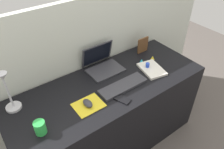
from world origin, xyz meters
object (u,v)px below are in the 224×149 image
object	(u,v)px
laptop	(102,63)
toy_figurine_cyan	(142,61)
keyboard	(123,86)
toy_figurine_yellow	(153,58)
toy_figurine_blue	(147,65)
notebook_pad	(152,69)
desk_lamp	(9,93)
mouse	(88,103)
picture_frame	(143,45)
cell_phone	(122,99)
coffee_mug	(40,128)

from	to	relation	value
laptop	toy_figurine_cyan	bearing A→B (deg)	-23.71
toy_figurine_cyan	keyboard	bearing A→B (deg)	-154.78
toy_figurine_yellow	toy_figurine_blue	bearing A→B (deg)	-151.11
notebook_pad	toy_figurine_cyan	world-z (taller)	toy_figurine_cyan
desk_lamp	toy_figurine_blue	size ratio (longest dim) A/B	5.10
keyboard	toy_figurine_yellow	xyz separation A→B (m)	(0.46, 0.14, 0.01)
keyboard	mouse	xyz separation A→B (m)	(-0.33, -0.01, 0.01)
laptop	picture_frame	distance (m)	0.47
mouse	toy_figurine_yellow	xyz separation A→B (m)	(0.80, 0.15, -0.00)
mouse	picture_frame	distance (m)	0.87
toy_figurine_blue	laptop	bearing A→B (deg)	141.67
laptop	toy_figurine_blue	distance (m)	0.40
laptop	keyboard	world-z (taller)	laptop
picture_frame	toy_figurine_blue	bearing A→B (deg)	-123.71
mouse	toy_figurine_yellow	distance (m)	0.81
toy_figurine_cyan	cell_phone	bearing A→B (deg)	-148.58
mouse	picture_frame	world-z (taller)	picture_frame
laptop	desk_lamp	bearing A→B (deg)	-176.14
keyboard	desk_lamp	world-z (taller)	desk_lamp
laptop	notebook_pad	size ratio (longest dim) A/B	1.25
picture_frame	toy_figurine_yellow	distance (m)	0.17
coffee_mug	toy_figurine_blue	xyz separation A→B (m)	(1.02, 0.10, -0.01)
mouse	toy_figurine_yellow	world-z (taller)	toy_figurine_yellow
cell_phone	coffee_mug	world-z (taller)	coffee_mug
keyboard	picture_frame	xyz separation A→B (m)	(0.48, 0.30, 0.06)
toy_figurine_yellow	toy_figurine_blue	distance (m)	0.16
coffee_mug	toy_figurine_blue	world-z (taller)	coffee_mug
toy_figurine_blue	toy_figurine_cyan	size ratio (longest dim) A/B	1.74
mouse	toy_figurine_blue	bearing A→B (deg)	6.21
toy_figurine_blue	keyboard	bearing A→B (deg)	-168.98
laptop	toy_figurine_yellow	world-z (taller)	laptop
picture_frame	toy_figurine_blue	xyz separation A→B (m)	(-0.16, -0.24, -0.04)
keyboard	toy_figurine_yellow	world-z (taller)	toy_figurine_yellow
picture_frame	laptop	bearing A→B (deg)	178.48
cell_phone	laptop	bearing A→B (deg)	55.58
mouse	coffee_mug	size ratio (longest dim) A/B	1.02
mouse	toy_figurine_yellow	size ratio (longest dim) A/B	2.40
laptop	desk_lamp	size ratio (longest dim) A/B	0.87
keyboard	toy_figurine_cyan	world-z (taller)	toy_figurine_cyan
notebook_pad	toy_figurine_blue	bearing A→B (deg)	126.81
keyboard	desk_lamp	bearing A→B (deg)	161.50
picture_frame	coffee_mug	bearing A→B (deg)	-164.08
notebook_pad	toy_figurine_cyan	distance (m)	0.14
laptop	toy_figurine_yellow	distance (m)	0.49
keyboard	picture_frame	world-z (taller)	picture_frame
picture_frame	toy_figurine_cyan	size ratio (longest dim) A/B	3.84
keyboard	toy_figurine_blue	size ratio (longest dim) A/B	6.03
toy_figurine_cyan	coffee_mug	bearing A→B (deg)	-169.16
coffee_mug	laptop	bearing A→B (deg)	26.27
toy_figurine_blue	toy_figurine_cyan	bearing A→B (deg)	76.72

